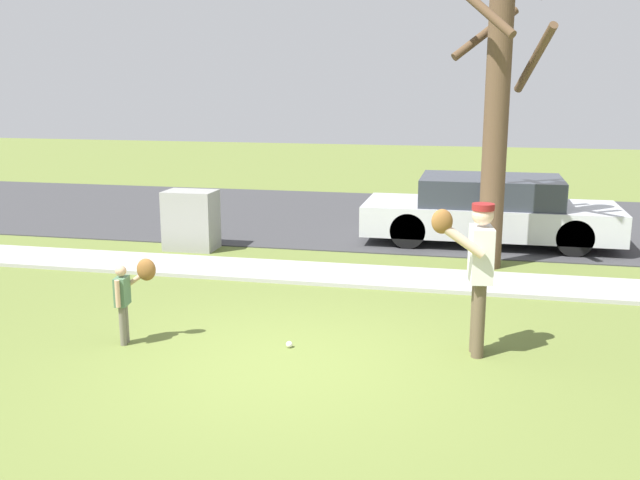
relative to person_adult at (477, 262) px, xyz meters
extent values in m
plane|color=olive|center=(-2.00, 2.78, -1.06)|extent=(48.00, 48.00, 0.00)
cube|color=#A3A39E|center=(-2.00, 2.88, -1.03)|extent=(36.00, 1.20, 0.06)
cube|color=#38383A|center=(-2.00, 7.88, -1.05)|extent=(36.00, 6.80, 0.02)
cylinder|color=brown|center=(0.05, -0.06, -0.64)|extent=(0.13, 0.13, 0.84)
cylinder|color=brown|center=(0.03, 0.10, -0.64)|extent=(0.13, 0.13, 0.84)
cube|color=silver|center=(0.04, 0.02, 0.08)|extent=(0.28, 0.43, 0.60)
sphere|color=beige|center=(0.04, 0.02, 0.51)|extent=(0.23, 0.23, 0.23)
cylinder|color=maroon|center=(0.04, 0.02, 0.60)|extent=(0.24, 0.24, 0.07)
cylinder|color=beige|center=(-0.18, -0.26, 0.30)|extent=(0.52, 0.17, 0.40)
ellipsoid|color=brown|center=(-0.37, -0.29, 0.48)|extent=(0.24, 0.17, 0.26)
cylinder|color=beige|center=(0.01, 0.27, 0.10)|extent=(0.10, 0.10, 0.56)
cylinder|color=#6B6656|center=(-3.92, -0.47, -0.82)|extent=(0.07, 0.07, 0.47)
cylinder|color=#6B6656|center=(-3.90, -0.56, -0.82)|extent=(0.07, 0.07, 0.47)
cube|color=#4C7251|center=(-3.91, -0.52, -0.43)|extent=(0.15, 0.24, 0.33)
sphere|color=tan|center=(-3.91, -0.52, -0.19)|extent=(0.13, 0.13, 0.13)
cylinder|color=tan|center=(-3.79, -0.36, -0.31)|extent=(0.29, 0.09, 0.22)
ellipsoid|color=brown|center=(-3.68, -0.35, -0.21)|extent=(0.24, 0.17, 0.26)
cylinder|color=tan|center=(-3.89, -0.65, -0.42)|extent=(0.05, 0.05, 0.31)
sphere|color=white|center=(-2.03, -0.23, -1.02)|extent=(0.07, 0.07, 0.07)
cube|color=gray|center=(-5.01, 4.15, -0.53)|extent=(0.90, 0.62, 1.06)
cylinder|color=brown|center=(0.21, 3.99, 1.48)|extent=(0.38, 0.38, 5.06)
cylinder|color=brown|center=(0.75, 4.15, 2.23)|extent=(0.54, 1.36, 1.03)
cylinder|color=brown|center=(-0.02, 4.38, 2.64)|extent=(1.05, 0.69, 0.85)
cylinder|color=brown|center=(-0.20, 3.51, 3.04)|extent=(1.26, 1.11, 1.14)
cube|color=silver|center=(0.22, 5.79, -0.58)|extent=(4.60, 1.80, 0.55)
cube|color=#2D333D|center=(0.22, 5.79, -0.06)|extent=(2.53, 1.66, 0.50)
cylinder|color=black|center=(1.65, 6.58, -0.72)|extent=(0.64, 0.22, 0.64)
cylinder|color=black|center=(1.65, 5.00, -0.72)|extent=(0.64, 0.22, 0.64)
cylinder|color=black|center=(-1.21, 6.58, -0.72)|extent=(0.64, 0.22, 0.64)
cylinder|color=black|center=(-1.21, 5.00, -0.72)|extent=(0.64, 0.22, 0.64)
camera|label=1|loc=(-0.05, -7.63, 1.88)|focal=40.14mm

